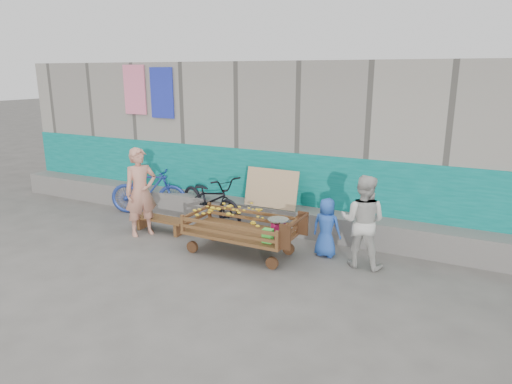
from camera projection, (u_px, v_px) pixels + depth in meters
The scene contains 9 objects.
ground at pixel (186, 274), 6.54m from camera, with size 80.00×80.00×0.00m, color #524F4B.
building_wall at pixel (295, 137), 9.66m from camera, with size 12.00×3.50×3.00m.
banana_cart at pixel (238, 221), 7.17m from camera, with size 1.85×0.85×0.79m.
bench at pixel (161, 221), 8.26m from camera, with size 1.04×0.31×0.26m.
vendor_man at pixel (141, 192), 7.95m from camera, with size 0.57×0.37×1.56m, color tan.
woman at pixel (363, 221), 6.67m from camera, with size 0.67×0.53×1.39m, color beige.
child at pixel (326, 227), 7.09m from camera, with size 0.46×0.30×0.94m, color #2552B5.
bicycle_dark at pixel (211, 200), 8.57m from camera, with size 0.65×1.85×0.97m, color black.
bicycle_blue at pixel (149, 191), 9.22m from camera, with size 0.45×1.58×0.95m, color #223A94.
Camera 1 is at (3.62, -4.92, 2.82)m, focal length 32.00 mm.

